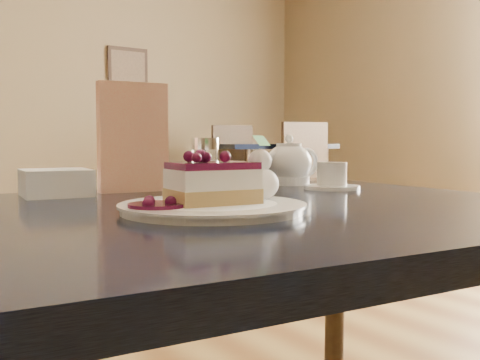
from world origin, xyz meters
TOP-DOWN VIEW (x-y plane):
  - main_table at (-0.09, 0.12)m, footprint 1.26×0.90m
  - dessert_plate at (-0.09, 0.07)m, footprint 0.26×0.26m
  - cheesecake_slice at (-0.09, 0.07)m, footprint 0.13×0.10m
  - whipped_cream at (-0.01, 0.07)m, footprint 0.06×0.06m
  - berry_sauce at (-0.18, 0.07)m, footprint 0.08×0.08m
  - tea_set at (0.32, 0.37)m, footprint 0.16×0.26m
  - menu_card at (-0.06, 0.43)m, footprint 0.14×0.04m
  - sugar_shaker at (0.09, 0.41)m, footprint 0.06×0.06m
  - napkin_stack at (-0.21, 0.43)m, footprint 0.13×0.13m
  - bg_table_far_right at (2.64, 3.59)m, footprint 1.21×2.02m

SIDE VIEW (x-z plane):
  - bg_table_far_right at x=2.64m, z-range -0.59..0.75m
  - main_table at x=-0.09m, z-range 0.29..1.04m
  - dessert_plate at x=-0.09m, z-range 0.74..0.76m
  - berry_sauce at x=-0.18m, z-range 0.76..0.76m
  - napkin_stack at x=-0.21m, z-range 0.74..0.79m
  - whipped_cream at x=-0.01m, z-range 0.76..0.81m
  - cheesecake_slice at x=-0.09m, z-range 0.76..0.82m
  - tea_set at x=0.32m, z-range 0.73..0.84m
  - sugar_shaker at x=0.09m, z-range 0.75..0.85m
  - menu_card at x=-0.06m, z-range 0.74..0.96m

